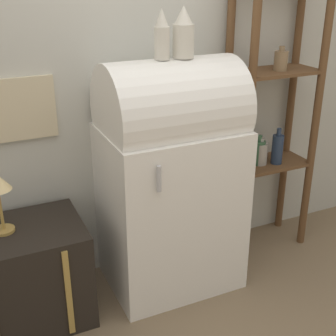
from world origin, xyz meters
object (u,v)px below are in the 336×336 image
object	(u,v)px
vase_left	(162,36)
refrigerator	(171,176)
vase_center	(183,34)
suitcase_trunk	(24,275)

from	to	relation	value
vase_left	refrigerator	bearing A→B (deg)	12.33
refrigerator	vase_center	size ratio (longest dim) A/B	5.27
suitcase_trunk	vase_center	bearing A→B (deg)	-0.66
refrigerator	vase_left	xyz separation A→B (m)	(-0.06, -0.01, 0.79)
vase_left	vase_center	world-z (taller)	vase_center
vase_center	refrigerator	bearing A→B (deg)	169.94
refrigerator	suitcase_trunk	size ratio (longest dim) A/B	2.06
refrigerator	vase_center	xyz separation A→B (m)	(0.06, -0.01, 0.79)
suitcase_trunk	vase_left	xyz separation A→B (m)	(0.82, -0.01, 1.21)
vase_left	vase_center	bearing A→B (deg)	0.42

